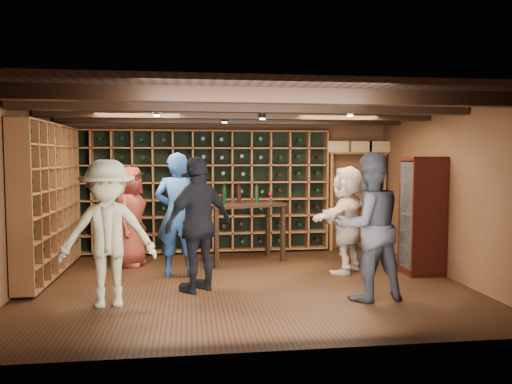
{
  "coord_description": "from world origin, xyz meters",
  "views": [
    {
      "loc": [
        -0.77,
        -6.88,
        1.77
      ],
      "look_at": [
        0.18,
        0.2,
        1.27
      ],
      "focal_mm": 35.0,
      "sensor_mm": 36.0,
      "label": 1
    }
  ],
  "objects": [
    {
      "name": "man_blue_shirt",
      "position": [
        -0.95,
        0.55,
        0.92
      ],
      "size": [
        0.73,
        0.53,
        1.84
      ],
      "primitive_type": "imported",
      "rotation": [
        0.0,
        0.0,
        3.0
      ],
      "color": "navy",
      "rests_on": "ground"
    },
    {
      "name": "wine_rack_left",
      "position": [
        -2.83,
        0.82,
        1.15
      ],
      "size": [
        0.3,
        2.65,
        2.2
      ],
      "color": "brown",
      "rests_on": "ground"
    },
    {
      "name": "display_cabinet",
      "position": [
        2.71,
        0.2,
        0.86
      ],
      "size": [
        0.55,
        0.5,
        1.75
      ],
      "color": "#330D0A",
      "rests_on": "ground"
    },
    {
      "name": "guest_khaki",
      "position": [
        -1.73,
        -0.86,
        0.87
      ],
      "size": [
        1.19,
        0.76,
        1.74
      ],
      "primitive_type": "imported",
      "rotation": [
        0.0,
        0.0,
        0.1
      ],
      "color": "#807958",
      "rests_on": "ground"
    },
    {
      "name": "room_shell",
      "position": [
        0.0,
        0.05,
        2.42
      ],
      "size": [
        6.0,
        6.0,
        6.0
      ],
      "color": "brown",
      "rests_on": "ground"
    },
    {
      "name": "wine_rack_back",
      "position": [
        -0.52,
        2.33,
        1.15
      ],
      "size": [
        4.65,
        0.3,
        2.2
      ],
      "color": "brown",
      "rests_on": "ground"
    },
    {
      "name": "tasting_table",
      "position": [
        0.13,
        1.46,
        0.87
      ],
      "size": [
        1.47,
        1.05,
        1.28
      ],
      "rotation": [
        0.0,
        0.0,
        0.32
      ],
      "color": "black",
      "rests_on": "ground"
    },
    {
      "name": "man_grey_suit",
      "position": [
        1.43,
        -1.01,
        0.91
      ],
      "size": [
        0.98,
        0.81,
        1.83
      ],
      "primitive_type": "imported",
      "rotation": [
        0.0,
        0.0,
        3.29
      ],
      "color": "black",
      "rests_on": "ground"
    },
    {
      "name": "guest_woman_black",
      "position": [
        -0.65,
        -0.34,
        0.89
      ],
      "size": [
        1.09,
        0.98,
        1.78
      ],
      "primitive_type": "imported",
      "rotation": [
        0.0,
        0.0,
        3.8
      ],
      "color": "black",
      "rests_on": "ground"
    },
    {
      "name": "guest_red_floral",
      "position": [
        -1.73,
        1.37,
        0.81
      ],
      "size": [
        0.69,
        0.89,
        1.62
      ],
      "primitive_type": "imported",
      "rotation": [
        0.0,
        0.0,
        1.32
      ],
      "color": "maroon",
      "rests_on": "ground"
    },
    {
      "name": "crate_shelf",
      "position": [
        2.41,
        2.32,
        1.57
      ],
      "size": [
        1.2,
        0.32,
        2.07
      ],
      "color": "brown",
      "rests_on": "ground"
    },
    {
      "name": "ground",
      "position": [
        0.0,
        0.0,
        0.0
      ],
      "size": [
        6.0,
        6.0,
        0.0
      ],
      "primitive_type": "plane",
      "color": "black",
      "rests_on": "ground"
    },
    {
      "name": "guest_beige",
      "position": [
        1.63,
        0.48,
        0.82
      ],
      "size": [
        1.36,
        1.47,
        1.64
      ],
      "primitive_type": "imported",
      "rotation": [
        0.0,
        0.0,
        4.0
      ],
      "color": "tan",
      "rests_on": "ground"
    }
  ]
}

